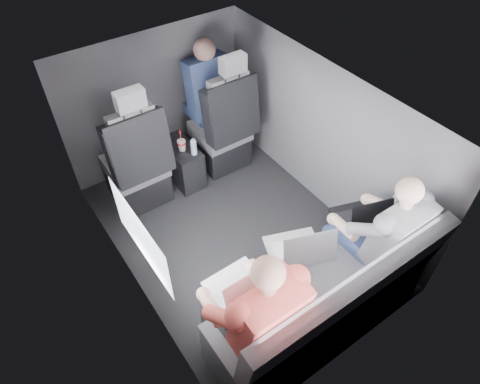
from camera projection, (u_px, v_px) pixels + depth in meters
floor at (235, 235)px, 3.72m from camera, size 2.60×2.60×0.00m
ceiling at (233, 103)px, 2.77m from camera, size 2.60×2.60×0.00m
panel_left at (124, 231)px, 2.88m from camera, size 0.02×2.60×1.35m
panel_right at (322, 137)px, 3.61m from camera, size 0.02×2.60×1.35m
panel_front at (155, 101)px, 4.00m from camera, size 1.80×0.02×1.35m
panel_back at (359, 303)px, 2.49m from camera, size 1.80×0.02×1.35m
side_window at (140, 237)px, 2.56m from camera, size 0.02×0.75×0.42m
seatbelt at (233, 105)px, 3.73m from camera, size 0.35×0.11×0.59m
front_seat_left at (138, 168)px, 3.74m from camera, size 0.52×0.58×1.26m
front_seat_right at (223, 132)px, 4.11m from camera, size 0.52×0.58×1.26m
center_console at (182, 163)px, 4.09m from camera, size 0.24×0.48×0.41m
rear_bench at (323, 306)px, 2.89m from camera, size 1.60×0.57×0.92m
soda_cup at (182, 145)px, 3.87m from camera, size 0.08×0.08×0.24m
water_bottle at (194, 147)px, 3.83m from camera, size 0.06×0.06×0.16m
laptop_white at (240, 286)px, 2.62m from camera, size 0.35×0.33×0.26m
laptop_silver at (299, 248)px, 2.83m from camera, size 0.43×0.44×0.26m
laptop_black at (361, 215)px, 3.04m from camera, size 0.37×0.38×0.23m
passenger_rear_left at (253, 311)px, 2.50m from camera, size 0.51×0.63×1.24m
passenger_rear_right at (378, 232)px, 2.95m from camera, size 0.48×0.60×1.19m
passenger_front_right at (207, 88)px, 4.01m from camera, size 0.40×0.40×0.80m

